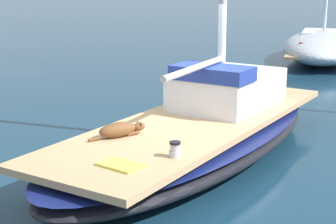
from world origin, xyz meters
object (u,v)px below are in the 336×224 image
(coiled_rope, at_px, (133,127))
(deck_towel, at_px, (121,165))
(moored_boat_far_astern, at_px, (322,45))
(deck_winch, at_px, (175,150))
(sailboat_main, at_px, (195,138))
(dog_brown, at_px, (120,130))

(coiled_rope, distance_m, deck_towel, 1.73)
(moored_boat_far_astern, bearing_deg, deck_winch, -86.03)
(deck_towel, bearing_deg, sailboat_main, 92.35)
(deck_towel, bearing_deg, moored_boat_far_astern, 91.98)
(deck_towel, bearing_deg, dog_brown, 122.40)
(deck_winch, xyz_separation_m, coiled_rope, (-1.20, 0.94, -0.08))
(sailboat_main, relative_size, coiled_rope, 22.93)
(deck_winch, xyz_separation_m, deck_towel, (-0.45, -0.62, -0.08))
(dog_brown, relative_size, deck_winch, 4.17)
(dog_brown, bearing_deg, coiled_rope, 97.14)
(coiled_rope, bearing_deg, dog_brown, -82.86)
(sailboat_main, bearing_deg, dog_brown, -112.70)
(coiled_rope, bearing_deg, sailboat_main, 55.36)
(deck_winch, distance_m, coiled_rope, 1.53)
(deck_winch, distance_m, moored_boat_far_astern, 13.58)
(deck_towel, relative_size, moored_boat_far_astern, 0.08)
(deck_winch, xyz_separation_m, moored_boat_far_astern, (-0.94, 13.55, -0.21))
(dog_brown, height_order, moored_boat_far_astern, moored_boat_far_astern)
(dog_brown, relative_size, coiled_rope, 2.70)
(coiled_rope, bearing_deg, deck_winch, -37.94)
(deck_winch, height_order, moored_boat_far_astern, moored_boat_far_astern)
(coiled_rope, xyz_separation_m, moored_boat_far_astern, (0.26, 12.61, -0.14))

